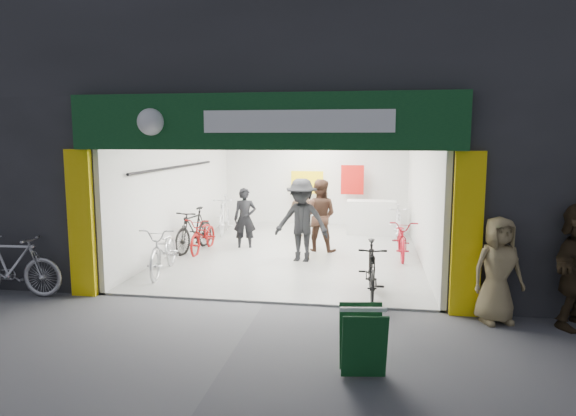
% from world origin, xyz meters
% --- Properties ---
extents(ground, '(60.00, 60.00, 0.00)m').
position_xyz_m(ground, '(0.00, 0.00, 0.00)').
color(ground, '#56565B').
rests_on(ground, ground).
extents(building, '(17.00, 10.27, 8.00)m').
position_xyz_m(building, '(0.91, 4.99, 4.31)').
color(building, '#232326').
rests_on(building, ground).
extents(bike_left_front, '(0.96, 2.03, 1.03)m').
position_xyz_m(bike_left_front, '(-2.41, 1.53, 0.51)').
color(bike_left_front, '#BCBCC1').
rests_on(bike_left_front, ground).
extents(bike_left_midfront, '(0.80, 1.86, 1.08)m').
position_xyz_m(bike_left_midfront, '(-2.50, 3.62, 0.54)').
color(bike_left_midfront, black).
rests_on(bike_left_midfront, ground).
extents(bike_left_midback, '(0.60, 1.68, 0.88)m').
position_xyz_m(bike_left_midback, '(-2.26, 3.59, 0.44)').
color(bike_left_midback, maroon).
rests_on(bike_left_midback, ground).
extents(bike_left_back, '(0.80, 1.94, 1.13)m').
position_xyz_m(bike_left_back, '(-2.40, 5.94, 0.57)').
color(bike_left_back, silver).
rests_on(bike_left_back, ground).
extents(bike_right_front, '(0.52, 1.69, 1.00)m').
position_xyz_m(bike_right_front, '(1.80, 0.60, 0.50)').
color(bike_right_front, black).
rests_on(bike_right_front, ground).
extents(bike_right_mid, '(0.63, 1.78, 0.93)m').
position_xyz_m(bike_right_mid, '(2.50, 3.72, 0.47)').
color(bike_right_mid, maroon).
rests_on(bike_right_mid, ground).
extents(bike_right_back, '(0.48, 1.70, 1.02)m').
position_xyz_m(bike_right_back, '(2.50, 5.56, 0.51)').
color(bike_right_back, silver).
rests_on(bike_right_back, ground).
extents(parked_bike, '(1.88, 0.60, 1.12)m').
position_xyz_m(parked_bike, '(-4.48, -0.30, 0.56)').
color(parked_bike, '#AEADB2').
rests_on(parked_bike, ground).
extents(customer_a, '(0.63, 0.48, 1.54)m').
position_xyz_m(customer_a, '(-1.34, 4.12, 0.77)').
color(customer_a, black).
rests_on(customer_a, ground).
extents(customer_b, '(0.96, 0.80, 1.80)m').
position_xyz_m(customer_b, '(0.53, 4.09, 0.90)').
color(customer_b, '#3E271C').
rests_on(customer_b, ground).
extents(customer_c, '(1.32, 0.88, 1.90)m').
position_xyz_m(customer_c, '(0.25, 2.96, 0.95)').
color(customer_c, black).
rests_on(customer_c, ground).
extents(customer_d, '(0.93, 0.54, 1.48)m').
position_xyz_m(customer_d, '(-0.06, 5.68, 0.74)').
color(customer_d, '#85654D').
rests_on(customer_d, ground).
extents(pedestrian_near, '(0.92, 0.74, 1.63)m').
position_xyz_m(pedestrian_near, '(3.68, -0.30, 0.82)').
color(pedestrian_near, '#8D7A52').
rests_on(pedestrian_near, ground).
extents(sandwich_board, '(0.59, 0.60, 0.81)m').
position_xyz_m(sandwich_board, '(1.70, -2.41, 0.44)').
color(sandwich_board, '#10401B').
rests_on(sandwich_board, ground).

